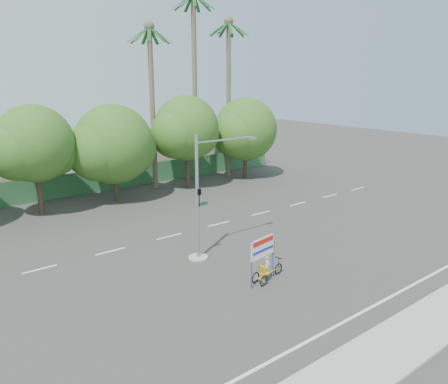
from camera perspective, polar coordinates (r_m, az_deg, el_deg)
ground at (r=23.64m, az=7.34°, el=-10.15°), size 120.00×120.00×0.00m
sidewalk_near at (r=19.76m, az=23.61°, el=-16.55°), size 50.00×2.40×0.12m
fence at (r=40.54m, az=-14.65°, el=1.64°), size 38.00×0.08×2.00m
building_right at (r=47.84m, az=-8.09°, el=4.93°), size 14.00×8.00×3.60m
tree_left at (r=34.31m, az=-23.56°, el=5.45°), size 6.66×5.60×8.07m
tree_center at (r=36.33m, az=-14.30°, el=5.74°), size 7.62×6.40×7.85m
tree_right at (r=39.52m, az=-4.99°, el=7.98°), size 6.90×5.80×8.36m
tree_far_right at (r=43.77m, az=2.79°, el=7.91°), size 7.38×6.20×7.94m
palm_tall at (r=41.62m, az=-3.88°, el=15.56°), size 3.73×3.79×17.45m
palm_mid at (r=44.00m, az=0.59°, el=14.17°), size 3.73×3.79×15.45m
palm_short at (r=39.28m, az=-9.42°, el=13.10°), size 3.73×3.79×14.45m
traffic_signal at (r=24.11m, az=-2.88°, el=-2.10°), size 4.72×1.10×7.00m
trike_billboard at (r=22.02m, az=5.42°, el=-9.15°), size 2.54×0.80×2.52m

